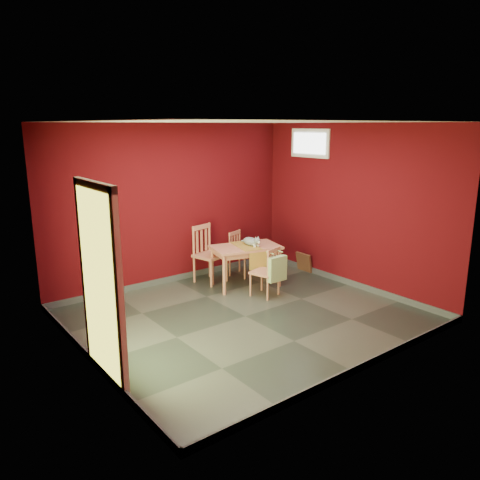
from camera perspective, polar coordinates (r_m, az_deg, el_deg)
ground at (r=6.78m, az=0.66°, el=-9.28°), size 4.50×4.50×0.00m
room_shell at (r=6.76m, az=0.66°, el=-8.89°), size 4.50×4.50×4.50m
doorway at (r=5.02m, az=-16.77°, el=-4.59°), size 0.06×1.01×2.13m
window at (r=8.48m, az=8.50°, el=11.59°), size 0.05×0.90×0.50m
outlet_plate at (r=9.10m, az=0.82°, el=-1.21°), size 0.08×0.02×0.12m
dining_table at (r=7.83m, az=0.70°, el=-1.35°), size 1.24×0.90×0.70m
table_runner at (r=7.74m, az=1.21°, el=-1.26°), size 0.46×0.72×0.33m
chair_far_left at (r=8.10m, az=-3.89°, el=-1.61°), size 0.56×0.56×1.00m
chair_far_right at (r=8.45m, az=0.04°, el=-1.61°), size 0.48×0.48×0.80m
chair_near at (r=7.42m, az=3.29°, el=-3.80°), size 0.47×0.47×0.81m
tote_bag at (r=7.28m, az=4.53°, el=-3.50°), size 0.33×0.19×0.46m
cat at (r=7.83m, az=1.32°, el=0.02°), size 0.25×0.41×0.19m
picture_frame at (r=8.81m, az=7.80°, el=-2.69°), size 0.12×0.35×0.35m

